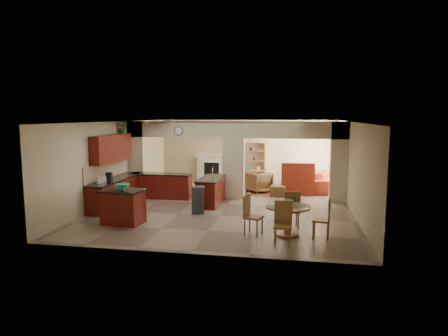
% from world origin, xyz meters
% --- Properties ---
extents(floor, '(10.00, 10.00, 0.00)m').
position_xyz_m(floor, '(0.00, 0.00, 0.00)').
color(floor, '#817559').
rests_on(floor, ground).
extents(ceiling, '(10.00, 10.00, 0.00)m').
position_xyz_m(ceiling, '(0.00, 0.00, 2.80)').
color(ceiling, white).
rests_on(ceiling, wall_back).
extents(wall_back, '(8.00, 0.00, 8.00)m').
position_xyz_m(wall_back, '(0.00, 5.00, 1.40)').
color(wall_back, '#B8AF87').
rests_on(wall_back, floor).
extents(wall_front, '(8.00, 0.00, 8.00)m').
position_xyz_m(wall_front, '(0.00, -5.00, 1.40)').
color(wall_front, '#B8AF87').
rests_on(wall_front, floor).
extents(wall_left, '(0.00, 10.00, 10.00)m').
position_xyz_m(wall_left, '(-4.00, 0.00, 1.40)').
color(wall_left, '#B8AF87').
rests_on(wall_left, floor).
extents(wall_right, '(0.00, 10.00, 10.00)m').
position_xyz_m(wall_right, '(4.00, 0.00, 1.40)').
color(wall_right, '#B8AF87').
rests_on(wall_right, floor).
extents(partition_left_pier, '(0.60, 0.25, 2.80)m').
position_xyz_m(partition_left_pier, '(-3.70, 1.00, 1.40)').
color(partition_left_pier, '#B8AF87').
rests_on(partition_left_pier, floor).
extents(partition_center_pier, '(0.80, 0.25, 2.20)m').
position_xyz_m(partition_center_pier, '(0.00, 1.00, 1.10)').
color(partition_center_pier, '#B8AF87').
rests_on(partition_center_pier, floor).
extents(partition_right_pier, '(0.60, 0.25, 2.80)m').
position_xyz_m(partition_right_pier, '(3.70, 1.00, 1.40)').
color(partition_right_pier, '#B8AF87').
rests_on(partition_right_pier, floor).
extents(partition_header, '(8.00, 0.25, 0.60)m').
position_xyz_m(partition_header, '(0.00, 1.00, 2.50)').
color(partition_header, '#B8AF87').
rests_on(partition_header, partition_center_pier).
extents(kitchen_counter, '(2.52, 3.29, 1.48)m').
position_xyz_m(kitchen_counter, '(-3.26, -0.25, 0.46)').
color(kitchen_counter, '#3C0807').
rests_on(kitchen_counter, floor).
extents(upper_cabinets, '(0.35, 2.40, 0.90)m').
position_xyz_m(upper_cabinets, '(-3.82, -0.80, 1.92)').
color(upper_cabinets, '#3C0807').
rests_on(upper_cabinets, wall_left).
extents(peninsula, '(0.70, 1.85, 0.91)m').
position_xyz_m(peninsula, '(-0.60, -0.11, 0.46)').
color(peninsula, '#3C0807').
rests_on(peninsula, floor).
extents(wall_clock, '(0.34, 0.03, 0.34)m').
position_xyz_m(wall_clock, '(-2.00, 0.85, 2.45)').
color(wall_clock, '#522E1B').
rests_on(wall_clock, partition_header).
extents(rug, '(1.60, 1.30, 0.01)m').
position_xyz_m(rug, '(1.20, 2.10, 0.01)').
color(rug, brown).
rests_on(rug, floor).
extents(fireplace, '(1.60, 0.35, 1.20)m').
position_xyz_m(fireplace, '(-1.60, 4.83, 0.61)').
color(fireplace, silver).
rests_on(fireplace, floor).
extents(shelving_unit, '(1.00, 0.32, 1.80)m').
position_xyz_m(shelving_unit, '(0.35, 4.82, 0.90)').
color(shelving_unit, '#995C34').
rests_on(shelving_unit, floor).
extents(window_a, '(0.02, 0.90, 1.90)m').
position_xyz_m(window_a, '(3.97, 2.30, 1.20)').
color(window_a, white).
rests_on(window_a, wall_right).
extents(window_b, '(0.02, 0.90, 1.90)m').
position_xyz_m(window_b, '(3.97, 4.00, 1.20)').
color(window_b, white).
rests_on(window_b, wall_right).
extents(glazed_door, '(0.02, 0.70, 2.10)m').
position_xyz_m(glazed_door, '(3.97, 3.15, 1.05)').
color(glazed_door, white).
rests_on(glazed_door, wall_right).
extents(drape_a_left, '(0.10, 0.28, 2.30)m').
position_xyz_m(drape_a_left, '(3.93, 1.70, 1.20)').
color(drape_a_left, '#42241A').
rests_on(drape_a_left, wall_right).
extents(drape_a_right, '(0.10, 0.28, 2.30)m').
position_xyz_m(drape_a_right, '(3.93, 2.90, 1.20)').
color(drape_a_right, '#42241A').
rests_on(drape_a_right, wall_right).
extents(drape_b_left, '(0.10, 0.28, 2.30)m').
position_xyz_m(drape_b_left, '(3.93, 3.40, 1.20)').
color(drape_b_left, '#42241A').
rests_on(drape_b_left, wall_right).
extents(drape_b_right, '(0.10, 0.28, 2.30)m').
position_xyz_m(drape_b_right, '(3.93, 4.60, 1.20)').
color(drape_b_right, '#42241A').
rests_on(drape_b_right, wall_right).
extents(ceiling_fan, '(1.00, 1.00, 0.10)m').
position_xyz_m(ceiling_fan, '(1.50, 3.00, 2.56)').
color(ceiling_fan, white).
rests_on(ceiling_fan, ceiling).
extents(kitchen_island, '(1.17, 0.89, 0.95)m').
position_xyz_m(kitchen_island, '(-2.49, -2.93, 0.48)').
color(kitchen_island, '#3C0807').
rests_on(kitchen_island, floor).
extents(teal_bowl, '(0.39, 0.39, 0.18)m').
position_xyz_m(teal_bowl, '(-2.47, -2.99, 1.04)').
color(teal_bowl, '#148B6F').
rests_on(teal_bowl, kitchen_island).
extents(trash_can, '(0.42, 0.38, 0.78)m').
position_xyz_m(trash_can, '(-0.72, -1.44, 0.39)').
color(trash_can, '#313134').
rests_on(trash_can, floor).
extents(dining_table, '(1.12, 1.12, 0.76)m').
position_xyz_m(dining_table, '(2.06, -3.29, 0.51)').
color(dining_table, '#995C34').
rests_on(dining_table, floor).
extents(fruit_bowl, '(0.31, 0.31, 0.16)m').
position_xyz_m(fruit_bowl, '(2.04, -3.22, 0.84)').
color(fruit_bowl, '#7DA723').
rests_on(fruit_bowl, dining_table).
extents(sofa, '(2.89, 1.49, 0.81)m').
position_xyz_m(sofa, '(3.30, 3.41, 0.40)').
color(sofa, maroon).
rests_on(sofa, floor).
extents(chaise, '(1.31, 1.11, 0.49)m').
position_xyz_m(chaise, '(2.32, 2.34, 0.25)').
color(chaise, maroon).
rests_on(chaise, floor).
extents(armchair, '(1.20, 1.20, 0.78)m').
position_xyz_m(armchair, '(0.80, 2.35, 0.39)').
color(armchair, maroon).
rests_on(armchair, floor).
extents(ottoman, '(0.55, 0.55, 0.39)m').
position_xyz_m(ottoman, '(1.59, 1.68, 0.19)').
color(ottoman, maroon).
rests_on(ottoman, floor).
extents(plant, '(0.49, 0.46, 0.43)m').
position_xyz_m(plant, '(-3.82, 0.12, 2.59)').
color(plant, '#214C14').
rests_on(plant, upper_cabinets).
extents(chair_north, '(0.48, 0.48, 1.02)m').
position_xyz_m(chair_north, '(2.15, -2.57, 0.55)').
color(chair_north, '#995C34').
rests_on(chair_north, floor).
extents(chair_east, '(0.47, 0.47, 1.02)m').
position_xyz_m(chair_east, '(2.96, -3.34, 0.55)').
color(chair_east, '#995C34').
rests_on(chair_east, floor).
extents(chair_south, '(0.42, 0.43, 1.02)m').
position_xyz_m(chair_south, '(1.96, -3.95, 0.55)').
color(chair_south, '#995C34').
rests_on(chair_south, floor).
extents(chair_west, '(0.52, 0.52, 1.02)m').
position_xyz_m(chair_west, '(1.12, -3.32, 0.55)').
color(chair_west, '#995C34').
rests_on(chair_west, floor).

